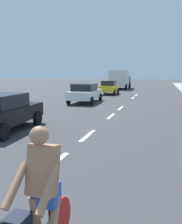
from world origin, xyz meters
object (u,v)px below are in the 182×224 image
Objects in this scene: cyclist at (36,209)px; delivery_truck at (120,79)px; parked_car_yellow at (109,87)px; parked_car_black at (3,111)px; parked_car_white at (85,92)px.

cyclist is 0.29× the size of delivery_truck.
parked_car_yellow is 0.63× the size of delivery_truck.
parked_car_black is 10.35m from parked_car_white.
cyclist is 0.46× the size of parked_car_yellow.
delivery_truck reaches higher than parked_car_white.
delivery_truck reaches higher than parked_car_yellow.
parked_car_black is 1.04× the size of parked_car_yellow.
parked_car_white is 0.72× the size of delivery_truck.
cyclist is at bearing -81.54° from parked_car_yellow.
parked_car_black is at bearing -93.19° from parked_car_white.
parked_car_white is at bearing -89.28° from delivery_truck.
cyclist is at bearing -53.84° from parked_car_black.
delivery_truck is at bearing -81.49° from cyclist.
parked_car_white is 1.14× the size of parked_car_yellow.
parked_car_yellow is at bearing 85.56° from parked_car_black.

